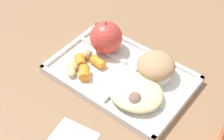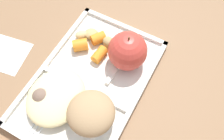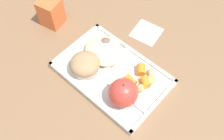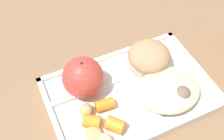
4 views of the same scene
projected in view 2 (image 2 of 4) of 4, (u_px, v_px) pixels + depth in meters
name	position (u px, v px, depth m)	size (l,w,h in m)	color
ground	(90.00, 84.00, 0.54)	(6.00, 6.00, 0.00)	#846042
lunch_tray	(90.00, 82.00, 0.53)	(0.34, 0.22, 0.02)	silver
green_apple	(128.00, 51.00, 0.52)	(0.08, 0.08, 0.09)	#C63D33
bran_muffin	(91.00, 114.00, 0.46)	(0.09, 0.09, 0.06)	silver
carrot_slice_center	(80.00, 45.00, 0.56)	(0.03, 0.03, 0.03)	orange
carrot_slice_large	(98.00, 38.00, 0.57)	(0.02, 0.02, 0.03)	orange
carrot_slice_tilted	(99.00, 55.00, 0.55)	(0.02, 0.02, 0.04)	orange
potato_chunk_large	(108.00, 42.00, 0.56)	(0.03, 0.03, 0.03)	tan
potato_chunk_browned	(91.00, 34.00, 0.58)	(0.03, 0.03, 0.02)	tan
potato_chunk_golden	(81.00, 35.00, 0.58)	(0.03, 0.02, 0.02)	tan
egg_noodle_pile	(56.00, 97.00, 0.49)	(0.13, 0.11, 0.04)	beige
meatball_back	(42.00, 97.00, 0.49)	(0.04, 0.04, 0.04)	#755B4C
meatball_center	(60.00, 99.00, 0.49)	(0.03, 0.03, 0.03)	#755B4C
plastic_fork	(51.00, 109.00, 0.50)	(0.14, 0.02, 0.00)	silver
paper_napkin	(7.00, 54.00, 0.57)	(0.09, 0.09, 0.00)	white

